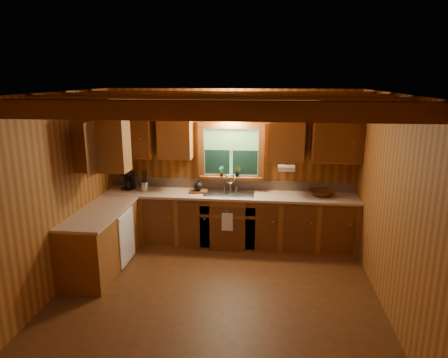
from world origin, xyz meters
The scene contains 20 objects.
room centered at (0.00, 0.00, 1.30)m, with size 4.20×4.20×4.20m.
ceiling_beams centered at (0.00, 0.00, 2.49)m, with size 4.20×2.54×0.18m.
base_cabinets centered at (-0.49, 1.28, 0.43)m, with size 4.20×2.22×0.86m.
countertop centered at (-0.48, 1.29, 0.88)m, with size 4.20×2.24×0.04m.
backsplash centered at (0.00, 1.89, 0.98)m, with size 4.20×0.02×0.16m, color tan.
dishwasher_panel centered at (-1.47, 0.68, 0.43)m, with size 0.02×0.60×0.80m, color white.
upper_cabinets centered at (-0.56, 1.42, 1.84)m, with size 4.19×1.77×0.78m.
window centered at (0.00, 1.87, 1.53)m, with size 1.12×0.08×1.00m.
window_sill centered at (0.00, 1.82, 1.12)m, with size 1.06×0.14×0.04m, color brown.
wall_sconce centered at (0.00, 1.75, 2.16)m, with size 0.45×0.21×0.17m.
paper_towel_roll centered at (0.92, 1.53, 1.37)m, with size 0.11×0.11×0.27m, color white.
dish_towel centered at (0.00, 1.26, 0.52)m, with size 0.18×0.01×0.30m, color white.
sink centered at (0.00, 1.60, 0.86)m, with size 0.82×0.48×0.43m.
coffee_maker centered at (-1.76, 1.69, 1.05)m, with size 0.17×0.22×0.30m.
utensil_crock centered at (-1.45, 1.59, 0.99)m, with size 0.13×0.13×0.36m.
cutting_board centered at (-0.53, 1.62, 0.91)m, with size 0.30×0.22×0.03m, color #582E13.
teakettle centered at (-0.53, 1.62, 1.00)m, with size 0.14×0.14×0.18m.
wicker_basket centered at (1.50, 1.64, 0.95)m, with size 0.38×0.38×0.09m, color #48230C.
potted_plant_left centered at (-0.16, 1.78, 1.23)m, with size 0.10×0.07×0.18m, color #582E13.
potted_plant_right centered at (0.12, 1.80, 1.23)m, with size 0.09×0.08×0.17m, color #582E13.
Camera 1 is at (0.64, -4.81, 2.78)m, focal length 32.32 mm.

